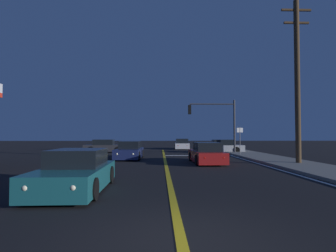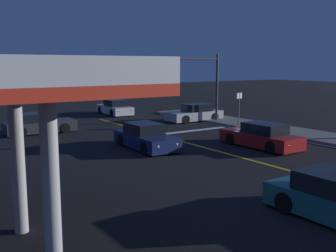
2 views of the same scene
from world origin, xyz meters
name	(u,v)px [view 1 (image 1 of 2)]	position (x,y,z in m)	size (l,w,h in m)	color
ground_plane	(181,242)	(0.00, 0.00, 0.00)	(160.00, 160.00, 0.00)	black
sidewalk_right	(304,166)	(7.73, 10.41, 0.07)	(3.20, 37.49, 0.15)	slate
lane_line_center	(166,168)	(0.00, 10.41, 0.01)	(0.20, 35.40, 0.01)	gold
lane_line_edge_right	(271,167)	(5.88, 10.41, 0.01)	(0.16, 35.40, 0.01)	white
stop_bar	(199,155)	(3.06, 19.33, 0.01)	(6.13, 0.50, 0.01)	white
car_mid_block_navy	(130,151)	(-2.69, 16.20, 0.58)	(1.96, 4.45, 1.34)	navy
car_parked_curb_white	(182,145)	(2.48, 30.36, 0.58)	(2.03, 4.54, 1.34)	silver
car_following_oncoming_charcoal	(106,147)	(-6.08, 24.10, 0.58)	(4.52, 1.83, 1.34)	#2D2D33
car_far_approaching_silver	(221,147)	(5.94, 23.09, 0.58)	(4.64, 1.93, 1.34)	#B2B5BA
car_distant_tail_teal	(76,173)	(-3.12, 4.37, 0.58)	(2.03, 4.49, 1.34)	#195960
car_side_waiting_red	(206,154)	(2.66, 12.92, 0.58)	(1.94, 4.70, 1.34)	maroon
traffic_signal_near_right	(217,117)	(5.17, 21.63, 3.55)	(4.62, 0.28, 5.24)	#38383D
utility_pole_right	(297,79)	(8.03, 11.54, 5.25)	(1.85, 0.32, 10.12)	#4C3823
street_sign_corner	(240,137)	(6.63, 18.83, 1.67)	(0.56, 0.11, 2.49)	slate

